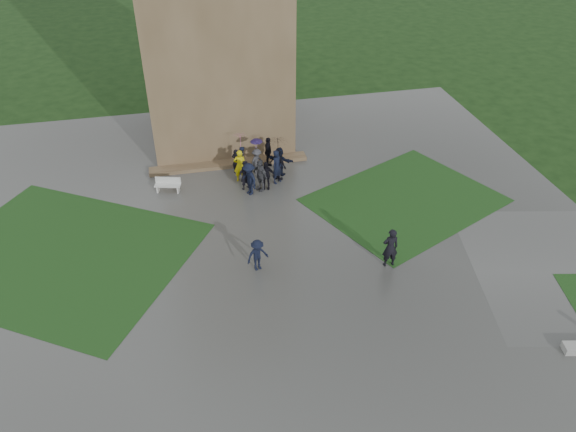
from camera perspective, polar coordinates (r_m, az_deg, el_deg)
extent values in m
plane|color=black|center=(23.97, -2.69, -7.22)|extent=(120.00, 120.00, 0.00)
cube|color=#3B3B38|center=(25.47, -3.49, -4.25)|extent=(34.00, 34.00, 0.02)
cube|color=#153512|center=(27.51, -21.99, -3.75)|extent=(14.10, 13.46, 0.01)
cube|color=#153512|center=(29.89, 11.81, 1.60)|extent=(11.12, 10.15, 0.01)
cube|color=brown|center=(32.50, -6.01, 5.30)|extent=(9.00, 0.80, 0.22)
cube|color=silver|center=(30.42, -12.13, 3.06)|extent=(1.42, 0.76, 0.05)
cube|color=silver|center=(30.67, -13.07, 2.75)|extent=(0.17, 0.37, 0.38)
cube|color=silver|center=(30.39, -11.09, 2.71)|extent=(0.17, 0.37, 0.38)
cube|color=silver|center=(30.47, -12.10, 3.59)|extent=(1.33, 0.41, 0.36)
imported|color=black|center=(30.54, -1.01, 5.18)|extent=(1.13, 1.23, 1.84)
imported|color=black|center=(31.11, -0.88, 5.58)|extent=(1.58, 1.33, 1.66)
imported|color=black|center=(32.06, -2.02, 6.57)|extent=(0.78, 1.11, 1.72)
imported|color=#3F3F44|center=(31.31, -3.17, 5.57)|extent=(1.04, 1.05, 1.50)
imported|color=black|center=(31.34, -4.75, 5.66)|extent=(0.53, 0.68, 1.63)
imported|color=black|center=(31.43, -5.27, 5.56)|extent=(0.64, 0.61, 1.48)
imported|color=#C5B30B|center=(30.56, -4.91, 5.11)|extent=(0.75, 0.55, 1.88)
imported|color=black|center=(29.88, -4.40, 4.18)|extent=(0.74, 0.66, 1.69)
imported|color=black|center=(29.39, -3.98, 3.78)|extent=(1.03, 1.32, 1.81)
imported|color=#3F3F44|center=(29.73, -2.84, 4.17)|extent=(1.03, 1.20, 1.77)
imported|color=black|center=(29.86, -2.26, 4.16)|extent=(1.06, 0.79, 1.61)
imported|color=black|center=(30.31, -1.10, 5.02)|extent=(0.84, 0.79, 1.92)
imported|color=#E35DA4|center=(30.75, -4.86, 7.68)|extent=(0.87, 0.87, 0.80)
imported|color=#422D7D|center=(30.79, -3.23, 7.37)|extent=(0.65, 0.65, 0.57)
imported|color=black|center=(30.00, -1.04, 7.06)|extent=(1.09, 1.09, 1.00)
imported|color=black|center=(24.36, -3.12, -3.99)|extent=(1.10, 0.78, 1.54)
imported|color=black|center=(24.82, 10.35, -3.18)|extent=(0.72, 0.49, 1.94)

